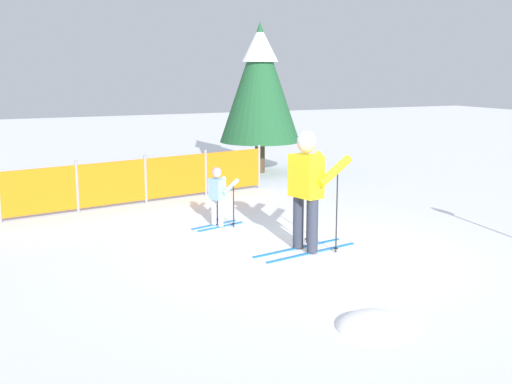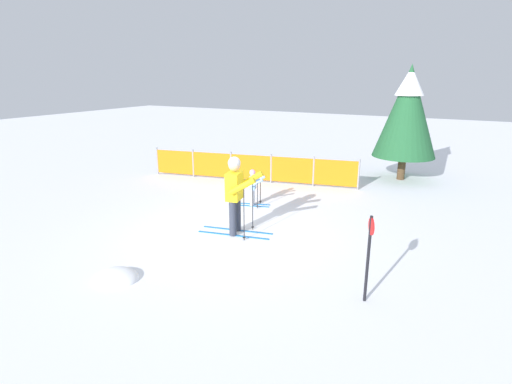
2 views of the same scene
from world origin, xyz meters
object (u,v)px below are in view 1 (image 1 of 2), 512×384
safety_fence (112,183)px  skier_child (218,192)px  conifer_far (260,81)px  skier_adult (308,180)px

safety_fence → skier_child: bearing=-59.8°
skier_child → conifer_far: conifer_far is taller
skier_child → conifer_far: size_ratio=0.27×
skier_adult → safety_fence: skier_adult is taller
skier_child → conifer_far: (3.24, 5.09, 1.83)m
skier_child → safety_fence: skier_child is taller
skier_child → skier_adult: bearing=-89.4°
skier_adult → conifer_far: bearing=58.3°
skier_adult → safety_fence: bearing=103.0°
skier_adult → skier_child: 2.18m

